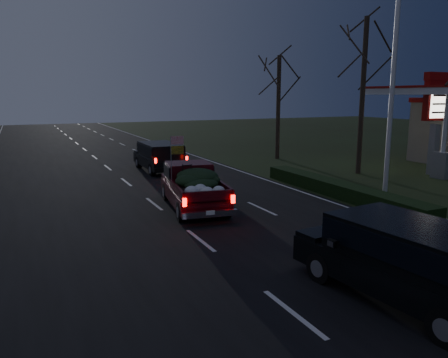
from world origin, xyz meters
name	(u,v)px	position (x,y,z in m)	size (l,w,h in m)	color
ground	(200,241)	(0.00, 0.00, 0.00)	(120.00, 120.00, 0.00)	black
road_asphalt	(200,241)	(0.00, 0.00, 0.01)	(14.00, 120.00, 0.02)	black
hedge_row	(339,189)	(7.80, 3.00, 0.30)	(1.00, 10.00, 0.60)	black
light_pole	(394,68)	(9.50, 2.00, 5.48)	(0.50, 0.90, 9.16)	silver
gas_price_pylon	(437,106)	(16.00, 4.99, 3.77)	(2.00, 0.41, 5.57)	gray
gas_canopy	(448,95)	(18.00, 6.00, 4.35)	(7.10, 6.10, 4.88)	silver
bare_tree_mid	(365,58)	(12.50, 7.00, 6.35)	(3.60, 3.60, 8.50)	black
bare_tree_far	(279,82)	(11.50, 14.00, 5.23)	(3.60, 3.60, 7.00)	black
pickup_truck	(193,184)	(1.25, 3.79, 0.95)	(2.57, 5.07, 2.54)	#3F0810
lead_suv	(160,154)	(2.56, 12.49, 1.01)	(1.98, 4.67, 1.34)	black
rear_suv	(412,255)	(2.52, -5.63, 1.07)	(2.61, 5.09, 1.41)	black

